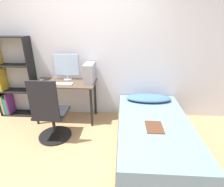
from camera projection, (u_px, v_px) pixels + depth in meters
name	position (u px, v px, depth m)	size (l,w,h in m)	color
ground_plane	(73.00, 163.00, 2.44)	(14.00, 14.00, 0.00)	tan
wall_back	(88.00, 54.00, 3.33)	(8.00, 0.05, 2.50)	silver
desk	(65.00, 89.00, 3.30)	(1.15, 0.56, 0.78)	brown
bookshelf	(9.00, 82.00, 3.47)	(0.77, 0.29, 1.58)	black
office_chair	(51.00, 117.00, 2.79)	(0.55, 0.55, 1.08)	black
bed	(153.00, 134.00, 2.72)	(1.11, 2.01, 0.44)	#4C3D2D
pillow	(148.00, 98.00, 3.29)	(0.84, 0.36, 0.11)	teal
magazine	(154.00, 127.00, 2.48)	(0.24, 0.32, 0.01)	#56331E
monitor	(67.00, 66.00, 3.32)	(0.48, 0.16, 0.50)	#B7B7BC
keyboard	(62.00, 84.00, 3.15)	(0.39, 0.12, 0.02)	silver
pc_tower	(90.00, 73.00, 3.22)	(0.17, 0.40, 0.35)	#99999E
phone	(41.00, 80.00, 3.35)	(0.07, 0.14, 0.01)	#B7B7BC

